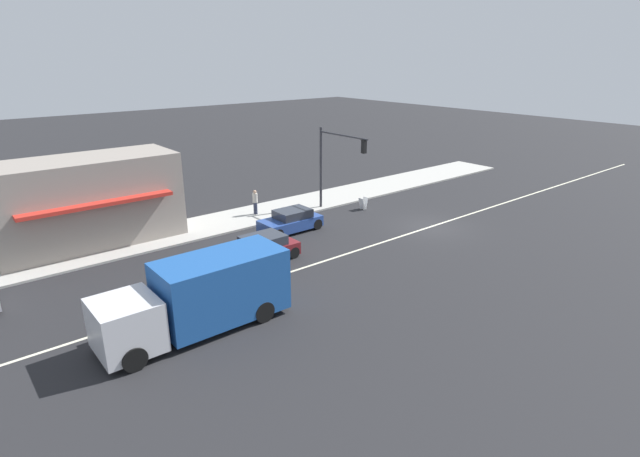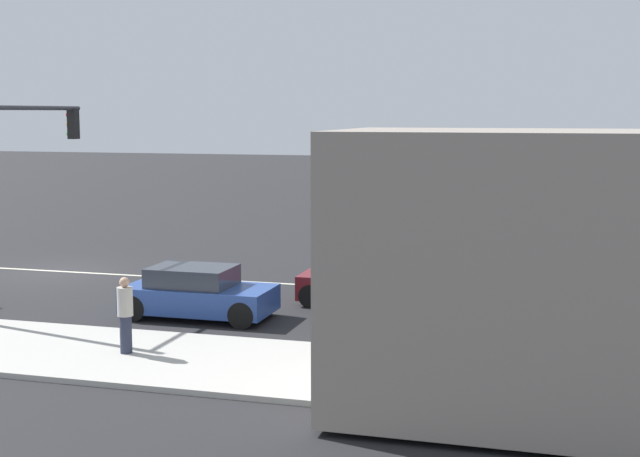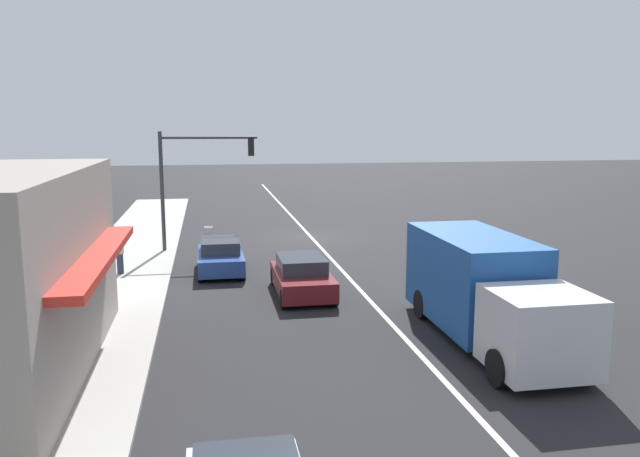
# 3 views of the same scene
# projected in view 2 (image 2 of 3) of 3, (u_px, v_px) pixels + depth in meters

# --- Properties ---
(ground_plane) EXTENTS (160.00, 160.00, 0.00)m
(ground_plane) POSITION_uv_depth(u_px,v_px,m) (620.00, 302.00, 25.04)
(ground_plane) COLOR #232326
(lane_marking_center) EXTENTS (0.16, 60.00, 0.01)m
(lane_marking_center) POSITION_uv_depth(u_px,v_px,m) (57.00, 271.00, 29.92)
(lane_marking_center) COLOR beige
(lane_marking_center) RESTS_ON ground
(building_corner_store) EXTENTS (4.74, 9.81, 4.89)m
(building_corner_store) POSITION_uv_depth(u_px,v_px,m) (625.00, 277.00, 14.92)
(building_corner_store) COLOR gray
(building_corner_store) RESTS_ON sidewalk_right
(traffic_signal_main) EXTENTS (4.59, 0.34, 5.60)m
(traffic_signal_main) POSITION_uv_depth(u_px,v_px,m) (16.00, 168.00, 22.80)
(traffic_signal_main) COLOR #333338
(traffic_signal_main) RESTS_ON sidewalk_right
(pedestrian) EXTENTS (0.34, 0.34, 1.67)m
(pedestrian) POSITION_uv_depth(u_px,v_px,m) (125.00, 313.00, 19.21)
(pedestrian) COLOR #282D42
(pedestrian) RESTS_ON sidewalk_right
(delivery_truck) EXTENTS (2.44, 7.50, 2.87)m
(delivery_truck) POSITION_uv_depth(u_px,v_px,m) (580.00, 239.00, 27.24)
(delivery_truck) COLOR silver
(delivery_truck) RESTS_ON ground
(coupe_blue) EXTENTS (1.84, 3.82, 1.34)m
(coupe_blue) POSITION_uv_depth(u_px,v_px,m) (198.00, 293.00, 23.08)
(coupe_blue) COLOR #284793
(coupe_blue) RESTS_ON ground
(sedan_maroon) EXTENTS (1.91, 3.98, 1.36)m
(sedan_maroon) POSITION_uv_depth(u_px,v_px,m) (372.00, 281.00, 24.66)
(sedan_maroon) COLOR maroon
(sedan_maroon) RESTS_ON ground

